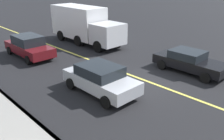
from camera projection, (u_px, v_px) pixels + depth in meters
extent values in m
plane|color=black|center=(148.00, 82.00, 13.28)|extent=(200.00, 200.00, 0.00)
cube|color=slate|center=(43.00, 128.00, 9.08)|extent=(80.00, 0.16, 0.15)
cube|color=#D8CC4C|center=(148.00, 82.00, 13.28)|extent=(80.00, 0.16, 0.01)
cube|color=#A8AAB2|center=(101.00, 81.00, 11.86)|extent=(4.08, 1.77, 0.61)
cube|color=black|center=(100.00, 70.00, 11.71)|extent=(2.12, 1.63, 0.51)
cylinder|color=black|center=(71.00, 84.00, 12.32)|extent=(0.60, 0.22, 0.60)
cylinder|color=black|center=(97.00, 75.00, 13.44)|extent=(0.60, 0.22, 0.60)
cylinder|color=black|center=(106.00, 102.00, 10.51)|extent=(0.60, 0.22, 0.60)
cylinder|color=black|center=(132.00, 90.00, 11.63)|extent=(0.60, 0.22, 0.60)
cube|color=black|center=(190.00, 63.00, 14.45)|extent=(4.34, 1.74, 0.55)
cube|color=black|center=(188.00, 54.00, 14.41)|extent=(1.88, 1.60, 0.46)
cylinder|color=black|center=(219.00, 70.00, 14.14)|extent=(0.60, 0.22, 0.60)
cylinder|color=black|center=(205.00, 78.00, 13.04)|extent=(0.60, 0.22, 0.60)
cylinder|color=black|center=(176.00, 59.00, 16.06)|extent=(0.60, 0.22, 0.60)
cylinder|color=black|center=(162.00, 65.00, 14.96)|extent=(0.60, 0.22, 0.60)
cube|color=#591116|center=(29.00, 48.00, 17.24)|extent=(4.61, 1.74, 0.62)
cube|color=black|center=(28.00, 40.00, 17.03)|extent=(2.21, 1.60, 0.64)
cylinder|color=black|center=(10.00, 51.00, 17.82)|extent=(0.60, 0.22, 0.60)
cylinder|color=black|center=(31.00, 46.00, 18.92)|extent=(0.60, 0.22, 0.60)
cylinder|color=black|center=(28.00, 60.00, 15.78)|extent=(0.60, 0.22, 0.60)
cylinder|color=black|center=(51.00, 55.00, 16.88)|extent=(0.60, 0.22, 0.60)
cube|color=silver|center=(108.00, 34.00, 18.65)|extent=(2.10, 2.23, 1.62)
cube|color=silver|center=(78.00, 21.00, 21.03)|extent=(5.26, 2.23, 2.63)
cylinder|color=black|center=(118.00, 42.00, 19.64)|extent=(0.90, 0.28, 0.90)
cylinder|color=black|center=(98.00, 47.00, 18.26)|extent=(0.90, 0.28, 0.90)
cylinder|color=black|center=(80.00, 32.00, 23.08)|extent=(0.90, 0.28, 0.90)
cylinder|color=black|center=(61.00, 35.00, 21.71)|extent=(0.90, 0.28, 0.90)
cylinder|color=black|center=(98.00, 37.00, 21.32)|extent=(0.90, 0.28, 0.90)
cylinder|color=black|center=(78.00, 41.00, 19.95)|extent=(0.90, 0.28, 0.90)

